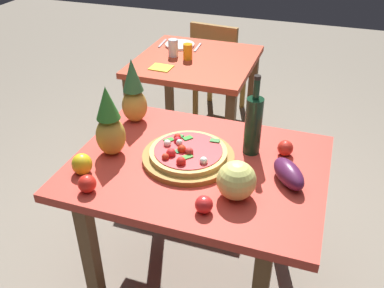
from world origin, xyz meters
The scene contains 21 objects.
ground_plane centered at (0.00, 0.00, 0.00)m, with size 10.00×10.00×0.00m, color gray.
display_table centered at (0.00, 0.00, 0.66)m, with size 1.10×0.84×0.77m.
background_table centered at (-0.41, 1.19, 0.64)m, with size 0.80×0.83×0.77m.
dining_chair centered at (-0.43, 1.83, 0.48)m, with size 0.44×0.44×0.85m.
pizza_board centered at (-0.05, 0.01, 0.78)m, with size 0.41×0.41×0.03m, color olive.
pizza centered at (-0.06, 0.01, 0.81)m, with size 0.34×0.34×0.06m.
wine_bottle centered at (0.20, 0.16, 0.91)m, with size 0.08×0.08×0.37m.
pineapple_left centered at (-0.43, 0.26, 0.92)m, with size 0.13×0.13×0.33m.
pineapple_right centered at (-0.39, -0.05, 0.92)m, with size 0.13×0.13×0.33m.
melon centered at (0.21, -0.17, 0.85)m, with size 0.16×0.16×0.16m, color #D8DB72.
bell_pepper centered at (-0.44, -0.23, 0.81)m, with size 0.09×0.09×0.09m, color yellow.
eggplant centered at (0.39, -0.01, 0.81)m, with size 0.20×0.09×0.09m, color #511D44.
tomato_at_corner centered at (-0.36, -0.33, 0.80)m, with size 0.07×0.07×0.07m, color red.
tomato_beside_pepper centered at (0.12, -0.30, 0.80)m, with size 0.07×0.07×0.07m, color red.
tomato_by_bottle centered at (0.35, 0.19, 0.80)m, with size 0.07×0.07×0.07m, color red.
drinking_glass_juice centered at (-0.46, 1.16, 0.82)m, with size 0.06×0.06×0.11m, color orange.
drinking_glass_water centered at (-0.58, 1.19, 0.83)m, with size 0.07×0.07×0.12m, color silver.
dinner_plate centered at (-0.61, 1.40, 0.78)m, with size 0.22×0.22×0.02m, color white.
fork_utensil centered at (-0.75, 1.40, 0.77)m, with size 0.02×0.18×0.01m, color silver.
knife_utensil centered at (-0.47, 1.40, 0.77)m, with size 0.02×0.18×0.01m, color silver.
napkin_folded centered at (-0.57, 0.96, 0.77)m, with size 0.14×0.12×0.01m, color yellow.
Camera 1 is at (0.46, -1.43, 1.82)m, focal length 39.13 mm.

